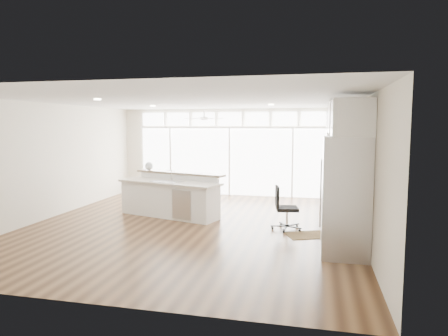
# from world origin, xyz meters

# --- Properties ---
(floor) EXTENTS (7.00, 8.00, 0.02)m
(floor) POSITION_xyz_m (0.00, 0.00, -0.01)
(floor) COLOR #3A2212
(floor) RESTS_ON ground
(ceiling) EXTENTS (7.00, 8.00, 0.02)m
(ceiling) POSITION_xyz_m (0.00, 0.00, 2.70)
(ceiling) COLOR silver
(ceiling) RESTS_ON wall_back
(wall_back) EXTENTS (7.00, 0.04, 2.70)m
(wall_back) POSITION_xyz_m (0.00, 4.00, 1.35)
(wall_back) COLOR beige
(wall_back) RESTS_ON floor
(wall_front) EXTENTS (7.00, 0.04, 2.70)m
(wall_front) POSITION_xyz_m (0.00, -4.00, 1.35)
(wall_front) COLOR beige
(wall_front) RESTS_ON floor
(wall_left) EXTENTS (0.04, 8.00, 2.70)m
(wall_left) POSITION_xyz_m (-3.50, 0.00, 1.35)
(wall_left) COLOR beige
(wall_left) RESTS_ON floor
(wall_right) EXTENTS (0.04, 8.00, 2.70)m
(wall_right) POSITION_xyz_m (3.50, 0.00, 1.35)
(wall_right) COLOR beige
(wall_right) RESTS_ON floor
(glass_wall) EXTENTS (5.80, 0.06, 2.08)m
(glass_wall) POSITION_xyz_m (0.00, 3.94, 1.05)
(glass_wall) COLOR white
(glass_wall) RESTS_ON wall_back
(transom_row) EXTENTS (5.90, 0.06, 0.40)m
(transom_row) POSITION_xyz_m (0.00, 3.94, 2.38)
(transom_row) COLOR white
(transom_row) RESTS_ON wall_back
(desk_window) EXTENTS (0.04, 0.85, 0.85)m
(desk_window) POSITION_xyz_m (3.46, 0.30, 1.55)
(desk_window) COLOR white
(desk_window) RESTS_ON wall_right
(ceiling_fan) EXTENTS (1.16, 1.16, 0.32)m
(ceiling_fan) POSITION_xyz_m (-0.50, 2.80, 2.48)
(ceiling_fan) COLOR white
(ceiling_fan) RESTS_ON ceiling
(recessed_lights) EXTENTS (3.40, 3.00, 0.02)m
(recessed_lights) POSITION_xyz_m (0.00, 0.20, 2.68)
(recessed_lights) COLOR white
(recessed_lights) RESTS_ON ceiling
(oven_cabinet) EXTENTS (0.64, 1.20, 2.50)m
(oven_cabinet) POSITION_xyz_m (3.17, 1.80, 1.25)
(oven_cabinet) COLOR white
(oven_cabinet) RESTS_ON floor
(desk_nook) EXTENTS (0.72, 1.30, 0.76)m
(desk_nook) POSITION_xyz_m (3.13, 0.30, 0.38)
(desk_nook) COLOR white
(desk_nook) RESTS_ON floor
(upper_cabinets) EXTENTS (0.64, 1.30, 0.64)m
(upper_cabinets) POSITION_xyz_m (3.17, 0.30, 2.35)
(upper_cabinets) COLOR white
(upper_cabinets) RESTS_ON wall_right
(refrigerator) EXTENTS (0.76, 0.90, 2.00)m
(refrigerator) POSITION_xyz_m (3.11, -1.35, 1.00)
(refrigerator) COLOR #B9BABE
(refrigerator) RESTS_ON floor
(fridge_cabinet) EXTENTS (0.64, 0.90, 0.60)m
(fridge_cabinet) POSITION_xyz_m (3.17, -1.35, 2.30)
(fridge_cabinet) COLOR white
(fridge_cabinet) RESTS_ON wall_right
(framed_photos) EXTENTS (0.06, 0.22, 0.80)m
(framed_photos) POSITION_xyz_m (3.46, 0.92, 1.40)
(framed_photos) COLOR black
(framed_photos) RESTS_ON wall_right
(kitchen_island) EXTENTS (2.76, 1.68, 1.03)m
(kitchen_island) POSITION_xyz_m (-0.80, 0.73, 0.52)
(kitchen_island) COLOR white
(kitchen_island) RESTS_ON floor
(rug) EXTENTS (0.98, 0.86, 0.01)m
(rug) POSITION_xyz_m (2.49, -0.26, 0.01)
(rug) COLOR #382612
(rug) RESTS_ON floor
(office_chair) EXTENTS (0.55, 0.52, 0.91)m
(office_chair) POSITION_xyz_m (2.05, 0.10, 0.46)
(office_chair) COLOR black
(office_chair) RESTS_ON floor
(fishbowl) EXTENTS (0.27, 0.27, 0.21)m
(fishbowl) POSITION_xyz_m (-1.59, 1.38, 1.14)
(fishbowl) COLOR silver
(fishbowl) RESTS_ON kitchen_island
(monitor) EXTENTS (0.12, 0.50, 0.41)m
(monitor) POSITION_xyz_m (3.05, 0.30, 0.97)
(monitor) COLOR black
(monitor) RESTS_ON desk_nook
(keyboard) EXTENTS (0.16, 0.34, 0.02)m
(keyboard) POSITION_xyz_m (2.88, 0.30, 0.77)
(keyboard) COLOR white
(keyboard) RESTS_ON desk_nook
(potted_plant) EXTENTS (0.30, 0.33, 0.25)m
(potted_plant) POSITION_xyz_m (3.17, 1.80, 2.62)
(potted_plant) COLOR #3C6129
(potted_plant) RESTS_ON oven_cabinet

